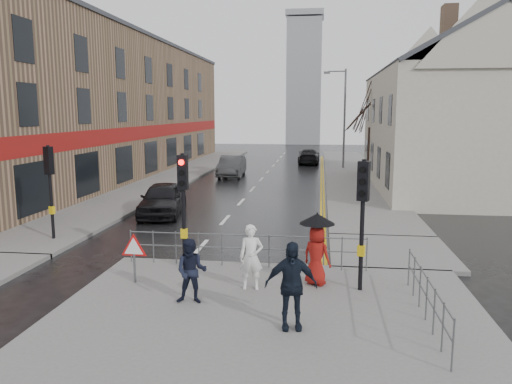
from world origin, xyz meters
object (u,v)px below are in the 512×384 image
(pedestrian_with_umbrella, at_px, (317,245))
(pedestrian_d, at_px, (291,285))
(pedestrian_a, at_px, (251,257))
(pedestrian_b, at_px, (191,271))
(car_mid, at_px, (232,166))
(car_parked, at_px, (163,199))

(pedestrian_with_umbrella, xyz_separation_m, pedestrian_d, (-0.51, -2.83, -0.14))
(pedestrian_a, relative_size, pedestrian_b, 1.08)
(pedestrian_b, distance_m, car_mid, 25.00)
(pedestrian_a, bearing_deg, pedestrian_with_umbrella, 12.86)
(pedestrian_with_umbrella, distance_m, car_mid, 23.94)
(pedestrian_b, relative_size, car_parked, 0.36)
(car_mid, bearing_deg, pedestrian_with_umbrella, -76.20)
(car_mid, bearing_deg, pedestrian_b, -83.81)
(pedestrian_with_umbrella, bearing_deg, car_mid, 105.54)
(pedestrian_a, bearing_deg, pedestrian_b, -143.82)
(pedestrian_a, distance_m, car_parked, 10.86)
(pedestrian_with_umbrella, relative_size, car_parked, 0.44)
(pedestrian_d, relative_size, car_parked, 0.43)
(pedestrian_a, xyz_separation_m, pedestrian_d, (1.16, -2.27, 0.10))
(pedestrian_d, height_order, car_mid, pedestrian_d)
(pedestrian_with_umbrella, xyz_separation_m, car_mid, (-6.41, 23.06, -0.46))
(pedestrian_b, distance_m, pedestrian_d, 2.70)
(pedestrian_d, xyz_separation_m, car_mid, (-5.90, 25.89, -0.32))
(pedestrian_a, distance_m, pedestrian_b, 1.73)
(pedestrian_d, bearing_deg, pedestrian_b, 145.99)
(pedestrian_a, xyz_separation_m, pedestrian_b, (-1.29, -1.15, -0.06))
(pedestrian_b, height_order, pedestrian_d, pedestrian_d)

